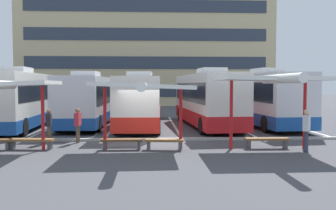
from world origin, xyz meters
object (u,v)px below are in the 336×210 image
at_px(coach_bus_2, 141,101).
at_px(waiting_passenger_0, 307,127).
at_px(waiting_shelter_1, 143,87).
at_px(bench_3, 164,142).
at_px(coach_bus_3, 206,100).
at_px(waiting_passenger_2, 78,123).
at_px(coach_bus_1, 90,100).
at_px(bench_2, 122,142).
at_px(coach_bus_4, 259,99).
at_px(waiting_passenger_1, 49,124).
at_px(bench_1, 31,141).
at_px(waiting_shelter_0, 4,86).
at_px(coach_bus_0, 24,100).
at_px(bench_4, 267,140).
at_px(waiting_shelter_2, 271,80).

height_order(coach_bus_2, waiting_passenger_0, coach_bus_2).
height_order(waiting_shelter_1, bench_3, waiting_shelter_1).
distance_m(coach_bus_3, waiting_passenger_2, 9.71).
height_order(coach_bus_1, bench_2, coach_bus_1).
relative_size(coach_bus_3, coach_bus_4, 0.97).
height_order(bench_3, waiting_passenger_2, waiting_passenger_2).
bearing_deg(waiting_passenger_2, coach_bus_1, 94.79).
bearing_deg(waiting_passenger_1, bench_1, -100.37).
relative_size(waiting_shelter_0, waiting_passenger_2, 2.83).
xyz_separation_m(coach_bus_4, bench_3, (-6.88, -9.45, -1.45)).
bearing_deg(bench_1, waiting_shelter_0, -152.68).
bearing_deg(waiting_passenger_0, coach_bus_0, 147.17).
relative_size(bench_1, bench_2, 1.11).
height_order(coach_bus_0, bench_1, coach_bus_0).
bearing_deg(bench_1, bench_2, -3.75).
distance_m(bench_4, waiting_passenger_1, 10.03).
bearing_deg(coach_bus_0, coach_bus_4, 3.10).
bearing_deg(bench_2, bench_1, 176.25).
bearing_deg(waiting_shelter_0, waiting_passenger_2, 40.52).
distance_m(coach_bus_4, waiting_shelter_1, 12.40).
relative_size(bench_3, bench_4, 0.88).
bearing_deg(coach_bus_0, bench_4, -32.72).
xyz_separation_m(coach_bus_2, bench_3, (1.17, -9.38, -1.30)).
xyz_separation_m(coach_bus_0, bench_4, (13.17, -8.46, -1.45)).
bearing_deg(coach_bus_4, waiting_passenger_2, -146.14).
height_order(waiting_shelter_0, waiting_passenger_1, waiting_shelter_0).
bearing_deg(waiting_passenger_1, waiting_passenger_2, 1.76).
relative_size(coach_bus_1, waiting_shelter_1, 2.33).
relative_size(bench_1, waiting_passenger_0, 1.11).
distance_m(coach_bus_1, bench_3, 11.37).
distance_m(coach_bus_1, waiting_passenger_0, 15.25).
distance_m(coach_bus_2, bench_1, 10.11).
bearing_deg(waiting_passenger_2, coach_bus_0, 125.87).
xyz_separation_m(bench_4, waiting_passenger_2, (-8.49, 1.99, 0.60)).
height_order(waiting_shelter_0, bench_4, waiting_shelter_0).
xyz_separation_m(coach_bus_1, waiting_passenger_1, (-0.65, -8.18, -0.77)).
bearing_deg(coach_bus_1, bench_1, -95.56).
distance_m(coach_bus_3, coach_bus_4, 3.83).
bearing_deg(coach_bus_2, coach_bus_3, -9.91).
relative_size(coach_bus_4, bench_2, 6.66).
height_order(waiting_shelter_0, waiting_shelter_2, waiting_shelter_2).
xyz_separation_m(waiting_shelter_0, waiting_passenger_1, (1.20, 2.13, -1.78)).
height_order(waiting_shelter_1, waiting_passenger_1, waiting_shelter_1).
bearing_deg(waiting_shelter_2, bench_3, 176.77).
distance_m(waiting_shelter_2, waiting_passenger_0, 2.40).
relative_size(waiting_shelter_1, bench_4, 2.64).
relative_size(bench_4, waiting_passenger_0, 1.08).
xyz_separation_m(coach_bus_2, waiting_passenger_0, (6.98, -10.15, -0.61)).
bearing_deg(coach_bus_3, waiting_shelter_2, -81.48).
distance_m(waiting_shelter_1, waiting_passenger_1, 5.30).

